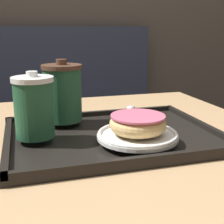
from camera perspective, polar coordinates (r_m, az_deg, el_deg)
The scene contains 8 objects.
booth_bench at distance 1.67m, azimuth -18.05°, elevation -9.48°, with size 1.54×0.44×1.00m.
cafe_table at distance 0.80m, azimuth -0.62°, elevation -16.87°, with size 0.84×0.89×0.74m.
serving_tray at distance 0.71m, azimuth 0.00°, elevation -4.43°, with size 0.46×0.34×0.02m.
coffee_cup_front at distance 0.66m, azimuth -14.07°, elevation 0.94°, with size 0.09×0.09×0.14m.
coffee_cup_rear at distance 0.77m, azimuth -9.03°, elevation 3.53°, with size 0.10×0.10×0.15m.
plate_with_chocolate_donut at distance 0.65m, azimuth 4.69°, elevation -4.19°, with size 0.17×0.17×0.01m.
donut_chocolate_glazed at distance 0.64m, azimuth 4.73°, elevation -2.08°, with size 0.12×0.12×0.04m.
spoon at distance 0.85m, azimuth 2.90°, elevation 0.36°, with size 0.11×0.13×0.01m.
Camera 1 is at (-0.18, -0.66, 0.98)m, focal length 50.00 mm.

